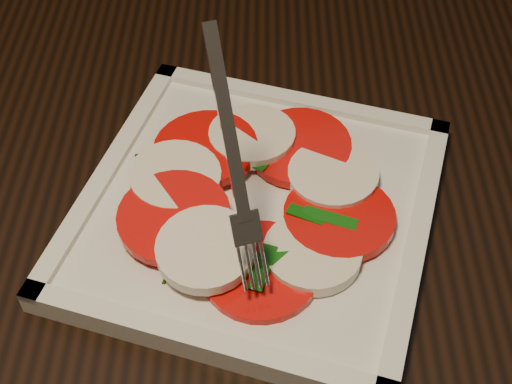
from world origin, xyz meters
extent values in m
plane|color=black|center=(0.00, 0.00, 0.00)|extent=(6.00, 6.00, 0.00)
cube|color=black|center=(0.23, -0.28, 0.73)|extent=(1.27, 0.91, 0.04)
cylinder|color=black|center=(0.13, 0.35, 0.21)|extent=(0.04, 0.04, 0.41)
cylinder|color=black|center=(0.45, 0.21, 0.21)|extent=(0.04, 0.04, 0.41)
cylinder|color=black|center=(0.27, 0.68, 0.21)|extent=(0.04, 0.04, 0.41)
cylinder|color=black|center=(0.60, 0.54, 0.21)|extent=(0.04, 0.04, 0.41)
cube|color=white|center=(0.19, -0.36, 0.76)|extent=(0.34, 0.34, 0.01)
cylinder|color=#EA0605|center=(0.19, -0.43, 0.77)|extent=(0.08, 0.08, 0.01)
cylinder|color=white|center=(0.23, -0.42, 0.77)|extent=(0.07, 0.07, 0.01)
cylinder|color=#EA0605|center=(0.25, -0.38, 0.77)|extent=(0.08, 0.08, 0.01)
cylinder|color=white|center=(0.25, -0.34, 0.77)|extent=(0.07, 0.07, 0.01)
cylinder|color=#EA0605|center=(0.23, -0.31, 0.77)|extent=(0.08, 0.08, 0.01)
cylinder|color=white|center=(0.19, -0.30, 0.78)|extent=(0.07, 0.07, 0.01)
cylinder|color=#EA0605|center=(0.15, -0.31, 0.78)|extent=(0.08, 0.08, 0.01)
cylinder|color=white|center=(0.13, -0.34, 0.78)|extent=(0.07, 0.07, 0.01)
cylinder|color=#EA0605|center=(0.13, -0.38, 0.78)|extent=(0.08, 0.08, 0.01)
cylinder|color=white|center=(0.15, -0.41, 0.78)|extent=(0.07, 0.07, 0.01)
cube|color=#11560E|center=(0.23, -0.32, 0.78)|extent=(0.01, 0.04, 0.00)
cube|color=#11560E|center=(0.16, -0.30, 0.78)|extent=(0.03, 0.02, 0.00)
cube|color=#11560E|center=(0.22, -0.38, 0.78)|extent=(0.03, 0.02, 0.00)
cube|color=#11560E|center=(0.21, -0.31, 0.78)|extent=(0.03, 0.03, 0.00)
cube|color=#11560E|center=(0.20, -0.42, 0.78)|extent=(0.04, 0.01, 0.01)
cube|color=#11560E|center=(0.13, -0.32, 0.78)|extent=(0.03, 0.03, 0.00)
cube|color=#11560E|center=(0.24, -0.39, 0.78)|extent=(0.04, 0.03, 0.00)
cube|color=#11560E|center=(0.20, -0.32, 0.78)|extent=(0.03, 0.04, 0.00)
cube|color=#11560E|center=(0.17, -0.31, 0.78)|extent=(0.04, 0.01, 0.00)
cube|color=#11560E|center=(0.19, -0.43, 0.78)|extent=(0.03, 0.04, 0.00)
cube|color=black|center=(0.15, -0.26, 0.77)|extent=(0.00, 0.00, 0.00)
cube|color=black|center=(0.12, -0.32, 0.77)|extent=(0.00, 0.00, 0.00)
cube|color=black|center=(0.28, -0.41, 0.77)|extent=(0.00, 0.00, 0.00)
cube|color=black|center=(0.22, -0.44, 0.77)|extent=(0.00, 0.00, 0.00)
cube|color=black|center=(0.13, -0.28, 0.77)|extent=(0.00, 0.00, 0.00)
cube|color=black|center=(0.13, -0.29, 0.77)|extent=(0.00, 0.00, 0.00)
cube|color=black|center=(0.25, -0.42, 0.77)|extent=(0.00, 0.00, 0.00)
cube|color=black|center=(0.09, -0.39, 0.77)|extent=(0.00, 0.00, 0.00)
cube|color=black|center=(0.11, -0.35, 0.77)|extent=(0.00, 0.00, 0.00)
cube|color=black|center=(0.10, -0.30, 0.77)|extent=(0.00, 0.00, 0.00)
cube|color=black|center=(0.16, -0.28, 0.77)|extent=(0.00, 0.00, 0.00)
cube|color=black|center=(0.23, -0.29, 0.77)|extent=(0.00, 0.00, 0.00)
cube|color=black|center=(0.18, -0.26, 0.77)|extent=(0.00, 0.00, 0.00)
cube|color=black|center=(0.28, -0.35, 0.77)|extent=(0.00, 0.00, 0.00)
cube|color=black|center=(0.18, -0.27, 0.77)|extent=(0.00, 0.00, 0.00)
cube|color=black|center=(0.15, -0.43, 0.77)|extent=(0.00, 0.00, 0.00)
cube|color=black|center=(0.10, -0.34, 0.77)|extent=(0.00, 0.00, 0.00)
cube|color=black|center=(0.12, -0.43, 0.77)|extent=(0.00, 0.00, 0.00)
cube|color=black|center=(0.23, -0.28, 0.77)|extent=(0.00, 0.00, 0.00)
camera|label=1|loc=(0.16, -0.72, 1.18)|focal=50.00mm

